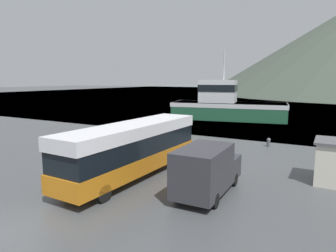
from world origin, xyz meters
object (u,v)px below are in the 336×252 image
(delivery_van, at_px, (207,169))
(storage_bin, at_px, (117,144))
(fishing_boat, at_px, (226,105))
(tour_bus, at_px, (134,147))

(delivery_van, xyz_separation_m, storage_bin, (-10.13, 5.46, -0.80))
(fishing_boat, distance_m, storage_bin, 23.42)
(delivery_van, bearing_deg, fishing_boat, 105.00)
(delivery_van, height_order, storage_bin, delivery_van)
(tour_bus, relative_size, storage_bin, 7.41)
(delivery_van, bearing_deg, tour_bus, 171.88)
(tour_bus, height_order, fishing_boat, fishing_boat)
(tour_bus, relative_size, delivery_van, 2.08)
(delivery_van, height_order, fishing_boat, fishing_boat)
(tour_bus, bearing_deg, fishing_boat, 98.83)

